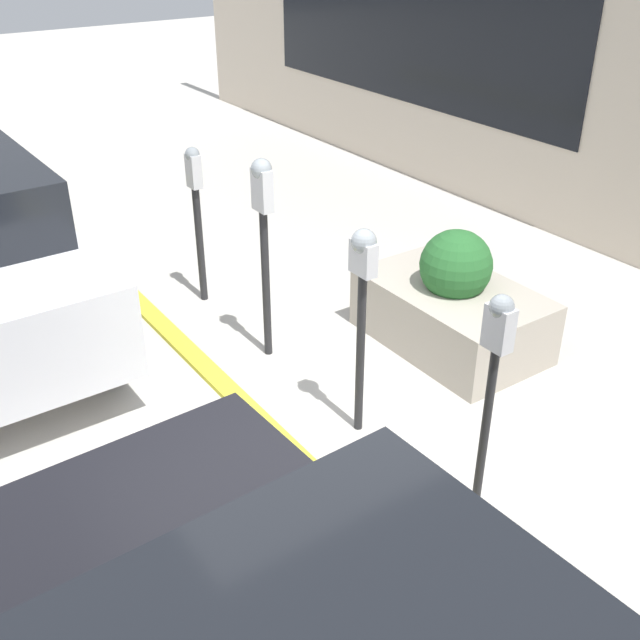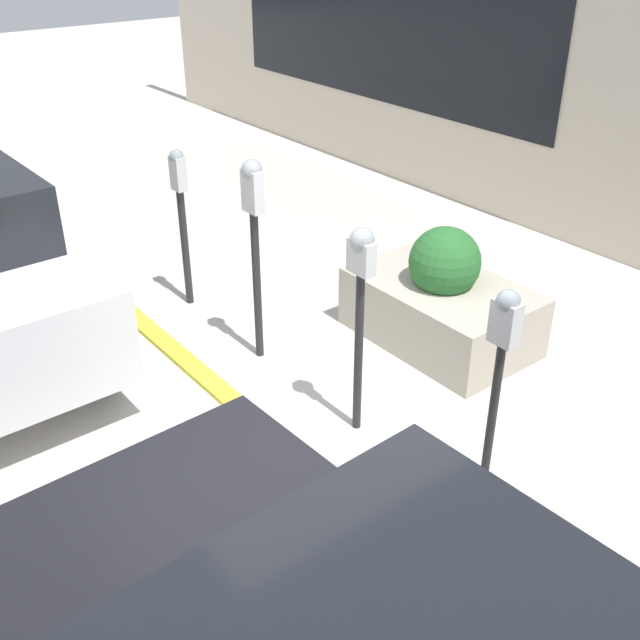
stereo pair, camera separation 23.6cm
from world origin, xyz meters
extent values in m
plane|color=beige|center=(0.00, 0.00, 0.00)|extent=(40.00, 40.00, 0.00)
cube|color=gold|center=(0.00, 0.08, 0.02)|extent=(19.00, 0.16, 0.04)
cube|color=black|center=(4.28, -4.39, 2.13)|extent=(5.70, 0.02, 2.33)
cylinder|color=#232326|center=(-1.16, -0.44, 0.62)|extent=(0.05, 0.05, 1.25)
cube|color=silver|center=(-1.16, -0.44, 1.37)|extent=(0.15, 0.09, 0.24)
sphere|color=gray|center=(-1.16, -0.44, 1.49)|extent=(0.13, 0.13, 0.13)
cylinder|color=#232326|center=(0.00, -0.47, 0.60)|extent=(0.06, 0.06, 1.21)
cube|color=silver|center=(0.00, -0.47, 1.32)|extent=(0.19, 0.09, 0.22)
sphere|color=gray|center=(0.00, -0.47, 1.43)|extent=(0.16, 0.16, 0.16)
cylinder|color=#232326|center=(1.22, -0.46, 0.62)|extent=(0.06, 0.06, 1.25)
cube|color=silver|center=(1.22, -0.46, 1.41)|extent=(0.18, 0.09, 0.32)
sphere|color=gray|center=(1.22, -0.46, 1.57)|extent=(0.16, 0.16, 0.16)
cylinder|color=#232326|center=(2.39, -0.47, 0.54)|extent=(0.07, 0.07, 1.09)
cube|color=silver|center=(2.39, -0.47, 1.24)|extent=(0.15, 0.09, 0.29)
sphere|color=gray|center=(2.39, -0.47, 1.38)|extent=(0.13, 0.13, 0.13)
cube|color=#B2A899|center=(0.50, -1.80, 0.26)|extent=(1.51, 0.96, 0.53)
sphere|color=#28662D|center=(0.50, -1.80, 0.72)|extent=(0.59, 0.59, 0.59)
cylinder|color=black|center=(-1.28, 0.64, 0.30)|extent=(0.61, 0.24, 0.61)
cylinder|color=black|center=(1.70, 0.76, 0.35)|extent=(0.70, 0.20, 0.70)
camera|label=1|loc=(-3.34, 2.17, 3.26)|focal=42.00mm
camera|label=2|loc=(-3.20, 2.36, 3.26)|focal=42.00mm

